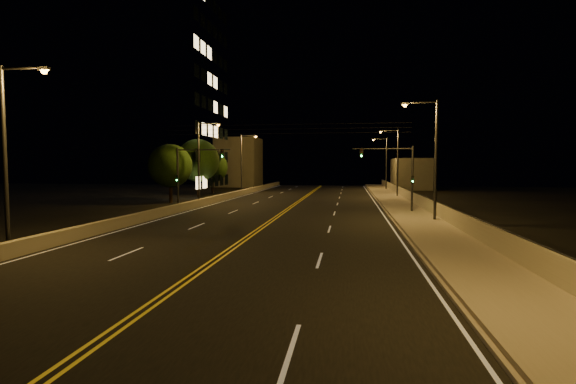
# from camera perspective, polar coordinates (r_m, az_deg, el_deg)

# --- Properties ---
(ground) EXTENTS (160.00, 160.00, 0.00)m
(ground) POSITION_cam_1_polar(r_m,az_deg,el_deg) (10.27, -28.63, -20.49)
(ground) COLOR black
(ground) RESTS_ON ground
(road) EXTENTS (18.00, 120.00, 0.02)m
(road) POSITION_cam_1_polar(r_m,az_deg,el_deg) (28.34, -3.42, -4.74)
(road) COLOR black
(road) RESTS_ON ground
(sidewalk) EXTENTS (3.60, 120.00, 0.30)m
(sidewalk) POSITION_cam_1_polar(r_m,az_deg,el_deg) (28.18, 18.69, -4.69)
(sidewalk) COLOR gray
(sidewalk) RESTS_ON ground
(curb) EXTENTS (0.14, 120.00, 0.15)m
(curb) POSITION_cam_1_polar(r_m,az_deg,el_deg) (27.92, 14.89, -4.85)
(curb) COLOR gray
(curb) RESTS_ON ground
(parapet_wall) EXTENTS (0.30, 120.00, 1.00)m
(parapet_wall) POSITION_cam_1_polar(r_m,az_deg,el_deg) (28.44, 21.99, -3.36)
(parapet_wall) COLOR #ACA490
(parapet_wall) RESTS_ON sidewalk
(jersey_barrier) EXTENTS (0.45, 120.00, 0.75)m
(jersey_barrier) POSITION_cam_1_polar(r_m,az_deg,el_deg) (31.48, -20.09, -3.45)
(jersey_barrier) COLOR #ACA490
(jersey_barrier) RESTS_ON ground
(distant_building_right) EXTENTS (6.00, 10.00, 5.40)m
(distant_building_right) POSITION_cam_1_polar(r_m,az_deg,el_deg) (77.26, 16.41, 2.40)
(distant_building_right) COLOR gray
(distant_building_right) RESTS_ON ground
(distant_building_left) EXTENTS (8.00, 8.00, 9.59)m
(distant_building_left) POSITION_cam_1_polar(r_m,az_deg,el_deg) (83.45, -6.72, 4.04)
(distant_building_left) COLOR gray
(distant_building_left) RESTS_ON ground
(parapet_rail) EXTENTS (0.06, 120.00, 0.06)m
(parapet_rail) POSITION_cam_1_polar(r_m,az_deg,el_deg) (28.38, 22.02, -2.30)
(parapet_rail) COLOR black
(parapet_rail) RESTS_ON parapet_wall
(lane_markings) EXTENTS (17.32, 116.00, 0.00)m
(lane_markings) POSITION_cam_1_polar(r_m,az_deg,el_deg) (28.27, -3.45, -4.74)
(lane_markings) COLOR silver
(lane_markings) RESTS_ON road
(streetlight_1) EXTENTS (2.55, 0.28, 8.74)m
(streetlight_1) POSITION_cam_1_polar(r_m,az_deg,el_deg) (31.27, 19.08, 5.15)
(streetlight_1) COLOR #2D2D33
(streetlight_1) RESTS_ON ground
(streetlight_2) EXTENTS (2.55, 0.28, 8.74)m
(streetlight_2) POSITION_cam_1_polar(r_m,az_deg,el_deg) (54.72, 14.48, 4.48)
(streetlight_2) COLOR #2D2D33
(streetlight_2) RESTS_ON ground
(streetlight_3) EXTENTS (2.55, 0.28, 8.74)m
(streetlight_3) POSITION_cam_1_polar(r_m,az_deg,el_deg) (71.16, 13.08, 4.27)
(streetlight_3) COLOR #2D2D33
(streetlight_3) RESTS_ON ground
(streetlight_4) EXTENTS (2.55, 0.28, 8.74)m
(streetlight_4) POSITION_cam_1_polar(r_m,az_deg,el_deg) (23.41, -33.78, 5.32)
(streetlight_4) COLOR #2D2D33
(streetlight_4) RESTS_ON ground
(streetlight_5) EXTENTS (2.55, 0.28, 8.74)m
(streetlight_5) POSITION_cam_1_polar(r_m,az_deg,el_deg) (45.49, -11.78, 4.72)
(streetlight_5) COLOR #2D2D33
(streetlight_5) RESTS_ON ground
(streetlight_6) EXTENTS (2.55, 0.28, 8.74)m
(streetlight_6) POSITION_cam_1_polar(r_m,az_deg,el_deg) (62.47, -6.14, 4.45)
(streetlight_6) COLOR #2D2D33
(streetlight_6) RESTS_ON ground
(traffic_signal_right) EXTENTS (5.11, 0.31, 5.77)m
(traffic_signal_right) POSITION_cam_1_polar(r_m,az_deg,el_deg) (36.48, 15.04, 2.79)
(traffic_signal_right) COLOR #2D2D33
(traffic_signal_right) RESTS_ON ground
(traffic_signal_left) EXTENTS (5.11, 0.31, 5.77)m
(traffic_signal_left) POSITION_cam_1_polar(r_m,az_deg,el_deg) (39.04, -13.45, 2.86)
(traffic_signal_left) COLOR #2D2D33
(traffic_signal_left) RESTS_ON ground
(overhead_wires) EXTENTS (22.00, 0.03, 0.83)m
(overhead_wires) POSITION_cam_1_polar(r_m,az_deg,el_deg) (37.53, -0.46, 8.62)
(overhead_wires) COLOR black
(building_tower) EXTENTS (24.00, 15.00, 29.23)m
(building_tower) POSITION_cam_1_polar(r_m,az_deg,el_deg) (64.30, -20.69, 12.25)
(building_tower) COLOR gray
(building_tower) RESTS_ON ground
(tree_0) EXTENTS (4.83, 4.83, 6.55)m
(tree_0) POSITION_cam_1_polar(r_m,az_deg,el_deg) (48.20, -15.79, 3.47)
(tree_0) COLOR black
(tree_0) RESTS_ON ground
(tree_1) EXTENTS (5.65, 5.65, 7.66)m
(tree_1) POSITION_cam_1_polar(r_m,az_deg,el_deg) (56.56, -12.22, 4.24)
(tree_1) COLOR black
(tree_1) RESTS_ON ground
(tree_2) EXTENTS (4.58, 4.58, 6.21)m
(tree_2) POSITION_cam_1_polar(r_m,az_deg,el_deg) (63.29, -10.30, 3.36)
(tree_2) COLOR black
(tree_2) RESTS_ON ground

